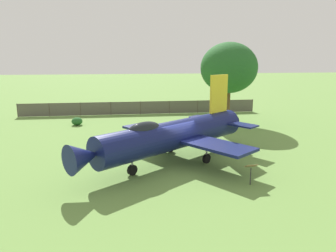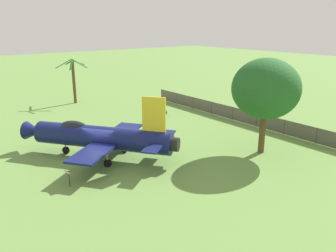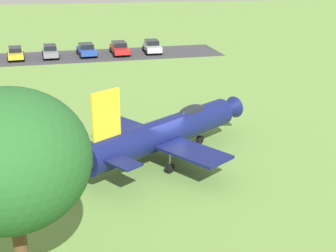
{
  "view_description": "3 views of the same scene",
  "coord_description": "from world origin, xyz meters",
  "px_view_note": "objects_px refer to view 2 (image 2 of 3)",
  "views": [
    {
      "loc": [
        2.99,
        18.49,
        6.43
      ],
      "look_at": [
        0.44,
        -0.13,
        2.25
      ],
      "focal_mm": 33.6,
      "sensor_mm": 36.0,
      "label": 1
    },
    {
      "loc": [
        -23.44,
        11.72,
        10.36
      ],
      "look_at": [
        -2.77,
        -4.37,
        2.5
      ],
      "focal_mm": 36.99,
      "sensor_mm": 36.0,
      "label": 2
    },
    {
      "loc": [
        -4.12,
        -25.54,
        11.66
      ],
      "look_at": [
        0.29,
        0.25,
        2.03
      ],
      "focal_mm": 49.68,
      "sensor_mm": 36.0,
      "label": 3
    }
  ],
  "objects_px": {
    "shade_tree": "(266,89)",
    "shrub_near_fence": "(163,112)",
    "display_jet": "(98,137)",
    "palm_tree": "(74,80)",
    "info_plaque": "(69,175)"
  },
  "relations": [
    {
      "from": "shade_tree",
      "to": "shrub_near_fence",
      "type": "bearing_deg",
      "value": -3.12
    },
    {
      "from": "display_jet",
      "to": "shrub_near_fence",
      "type": "relative_size",
      "value": 11.74
    },
    {
      "from": "shrub_near_fence",
      "to": "info_plaque",
      "type": "relative_size",
      "value": 0.89
    },
    {
      "from": "display_jet",
      "to": "palm_tree",
      "type": "xyz_separation_m",
      "value": [
        19.65,
        -6.53,
        1.39
      ]
    },
    {
      "from": "shade_tree",
      "to": "info_plaque",
      "type": "bearing_deg",
      "value": 76.24
    },
    {
      "from": "shrub_near_fence",
      "to": "shade_tree",
      "type": "bearing_deg",
      "value": 176.88
    },
    {
      "from": "display_jet",
      "to": "palm_tree",
      "type": "bearing_deg",
      "value": -54.63
    },
    {
      "from": "palm_tree",
      "to": "info_plaque",
      "type": "distance_m",
      "value": 25.53
    },
    {
      "from": "shrub_near_fence",
      "to": "palm_tree",
      "type": "bearing_deg",
      "value": 23.66
    },
    {
      "from": "display_jet",
      "to": "palm_tree",
      "type": "distance_m",
      "value": 20.75
    },
    {
      "from": "display_jet",
      "to": "shade_tree",
      "type": "distance_m",
      "value": 13.75
    },
    {
      "from": "display_jet",
      "to": "shade_tree",
      "type": "xyz_separation_m",
      "value": [
        -7.21,
        -11.14,
        3.58
      ]
    },
    {
      "from": "shade_tree",
      "to": "shrub_near_fence",
      "type": "height_order",
      "value": "shade_tree"
    },
    {
      "from": "shrub_near_fence",
      "to": "info_plaque",
      "type": "bearing_deg",
      "value": 124.33
    },
    {
      "from": "shade_tree",
      "to": "info_plaque",
      "type": "height_order",
      "value": "shade_tree"
    }
  ]
}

